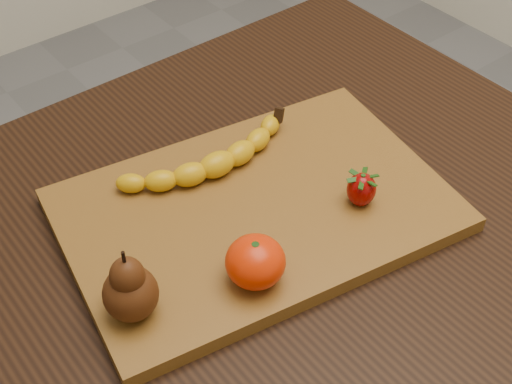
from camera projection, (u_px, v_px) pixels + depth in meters
table at (223, 281)px, 0.91m from camera, size 1.00×0.70×0.76m
cutting_board at (256, 210)px, 0.86m from camera, size 0.49×0.37×0.02m
banana at (217, 164)px, 0.88m from camera, size 0.21×0.07×0.03m
pear at (129, 283)px, 0.70m from camera, size 0.06×0.06×0.09m
mandarin at (255, 262)px, 0.75m from camera, size 0.08×0.08×0.05m
strawberry at (361, 188)px, 0.84m from camera, size 0.05×0.05×0.04m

